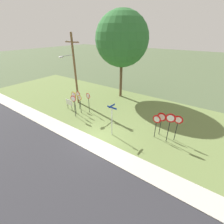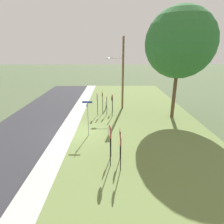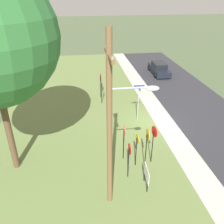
{
  "view_description": "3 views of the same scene",
  "coord_description": "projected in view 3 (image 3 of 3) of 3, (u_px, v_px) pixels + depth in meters",
  "views": [
    {
      "loc": [
        7.21,
        -8.15,
        8.42
      ],
      "look_at": [
        0.07,
        1.97,
        1.89
      ],
      "focal_mm": 24.66,
      "sensor_mm": 36.0,
      "label": 1
    },
    {
      "loc": [
        14.81,
        3.17,
        6.92
      ],
      "look_at": [
        -0.08,
        3.22,
        1.88
      ],
      "focal_mm": 29.6,
      "sensor_mm": 36.0,
      "label": 2
    },
    {
      "loc": [
        -15.63,
        5.65,
        9.51
      ],
      "look_at": [
        0.23,
        3.36,
        1.09
      ],
      "focal_mm": 38.13,
      "sensor_mm": 36.0,
      "label": 3
    }
  ],
  "objects": [
    {
      "name": "yield_sign_far_left",
      "position": [
        102.0,
        86.0,
        21.15
      ],
      "size": [
        0.82,
        0.1,
        2.23
      ],
      "rotation": [
        0.0,
        0.0,
        -0.02
      ],
      "color": "black",
      "rests_on": "grass_median"
    },
    {
      "name": "grass_median",
      "position": [
        78.0,
        128.0,
        18.07
      ],
      "size": [
        44.0,
        12.0,
        0.04
      ],
      "primitive_type": "cube",
      "color": "olive",
      "rests_on": "ground_plane"
    },
    {
      "name": "utility_pole",
      "position": [
        113.0,
        122.0,
        9.88
      ],
      "size": [
        2.1,
        2.13,
        8.31
      ],
      "color": "brown",
      "rests_on": "grass_median"
    },
    {
      "name": "road_asphalt",
      "position": [
        211.0,
        118.0,
        19.44
      ],
      "size": [
        44.0,
        6.4,
        0.01
      ],
      "primitive_type": "cube",
      "color": "#2D2D33",
      "rests_on": "ground_plane"
    },
    {
      "name": "yield_sign_near_left",
      "position": [
        101.0,
        80.0,
        22.29
      ],
      "size": [
        0.73,
        0.11,
        2.4
      ],
      "rotation": [
        0.0,
        0.0,
        0.04
      ],
      "color": "black",
      "rests_on": "grass_median"
    },
    {
      "name": "yield_sign_near_right",
      "position": [
        109.0,
        87.0,
        21.05
      ],
      "size": [
        0.75,
        0.12,
        2.21
      ],
      "rotation": [
        0.0,
        0.0,
        -0.09
      ],
      "color": "black",
      "rests_on": "grass_median"
    },
    {
      "name": "street_name_post",
      "position": [
        138.0,
        100.0,
        18.34
      ],
      "size": [
        0.96,
        0.82,
        2.98
      ],
      "rotation": [
        0.0,
        0.0,
        -0.03
      ],
      "color": "#9EA0A8",
      "rests_on": "grass_median"
    },
    {
      "name": "stop_sign_far_right",
      "position": [
        124.0,
        135.0,
        14.06
      ],
      "size": [
        0.64,
        0.14,
        2.39
      ],
      "rotation": [
        0.0,
        0.0,
        -0.18
      ],
      "color": "black",
      "rests_on": "grass_median"
    },
    {
      "name": "ground_plane",
      "position": [
        154.0,
        123.0,
        18.84
      ],
      "size": [
        160.0,
        160.0,
        0.0
      ],
      "primitive_type": "plane",
      "color": "#4C5B3D"
    },
    {
      "name": "stop_sign_far_left",
      "position": [
        147.0,
        141.0,
        13.17
      ],
      "size": [
        0.75,
        0.1,
        2.66
      ],
      "rotation": [
        0.0,
        0.0,
        -0.05
      ],
      "color": "black",
      "rests_on": "grass_median"
    },
    {
      "name": "stop_sign_far_center",
      "position": [
        154.0,
        137.0,
        13.74
      ],
      "size": [
        0.65,
        0.15,
        2.49
      ],
      "rotation": [
        0.0,
        0.0,
        0.18
      ],
      "color": "black",
      "rests_on": "grass_median"
    },
    {
      "name": "sidewalk_strip",
      "position": [
        164.0,
        122.0,
        18.92
      ],
      "size": [
        44.0,
        1.6,
        0.06
      ],
      "primitive_type": "cube",
      "color": "#BCB7AD",
      "rests_on": "ground_plane"
    },
    {
      "name": "yield_sign_far_right",
      "position": [
        108.0,
        78.0,
        21.81
      ],
      "size": [
        0.8,
        0.19,
        2.72
      ],
      "rotation": [
        0.0,
        0.0,
        0.2
      ],
      "color": "black",
      "rests_on": "grass_median"
    },
    {
      "name": "parked_sedan_distant",
      "position": [
        159.0,
        69.0,
        29.19
      ],
      "size": [
        4.6,
        2.02,
        1.39
      ],
      "rotation": [
        0.0,
        0.0,
        -0.04
      ],
      "color": "black",
      "rests_on": "road_asphalt"
    },
    {
      "name": "stop_sign_near_left",
      "position": [
        137.0,
        143.0,
        13.58
      ],
      "size": [
        0.61,
        0.1,
        2.19
      ],
      "rotation": [
        0.0,
        0.0,
        0.03
      ],
      "color": "black",
      "rests_on": "grass_median"
    },
    {
      "name": "notice_board",
      "position": [
        146.0,
        174.0,
        12.38
      ],
      "size": [
        1.1,
        0.1,
        1.25
      ],
      "rotation": [
        0.0,
        0.0,
        -0.07
      ],
      "color": "black",
      "rests_on": "grass_median"
    },
    {
      "name": "stop_sign_near_right",
      "position": [
        129.0,
        154.0,
        12.7
      ],
      "size": [
        0.62,
        0.1,
        2.21
      ],
      "rotation": [
        0.0,
        0.0,
        0.04
      ],
      "color": "black",
      "rests_on": "grass_median"
    }
  ]
}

